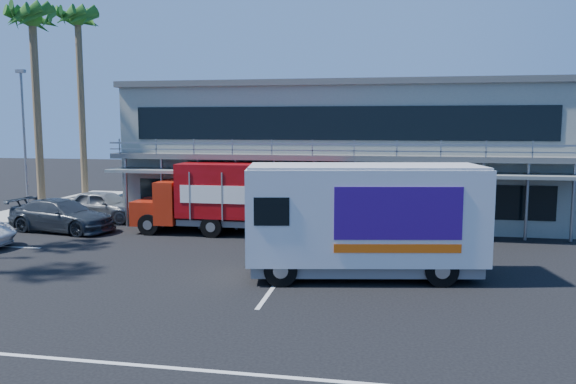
# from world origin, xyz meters

# --- Properties ---
(ground) EXTENTS (120.00, 120.00, 0.00)m
(ground) POSITION_xyz_m (0.00, 0.00, 0.00)
(ground) COLOR black
(ground) RESTS_ON ground
(building) EXTENTS (22.40, 12.00, 7.30)m
(building) POSITION_xyz_m (3.00, 14.94, 3.66)
(building) COLOR gray
(building) RESTS_ON ground
(palm_e) EXTENTS (2.80, 2.80, 12.25)m
(palm_e) POSITION_xyz_m (-14.70, 13.00, 10.57)
(palm_e) COLOR brown
(palm_e) RESTS_ON ground
(palm_f) EXTENTS (2.80, 2.80, 13.25)m
(palm_f) POSITION_xyz_m (-15.10, 18.50, 11.47)
(palm_f) COLOR brown
(palm_f) RESTS_ON ground
(light_pole_far) EXTENTS (0.50, 0.25, 8.09)m
(light_pole_far) POSITION_xyz_m (-14.20, 11.00, 4.50)
(light_pole_far) COLOR gray
(light_pole_far) RESTS_ON ground
(red_truck) EXTENTS (9.93, 2.46, 3.34)m
(red_truck) POSITION_xyz_m (-0.99, 8.50, 1.83)
(red_truck) COLOR #AF220E
(red_truck) RESTS_ON ground
(white_van) EXTENTS (8.14, 3.98, 3.81)m
(white_van) POSITION_xyz_m (4.75, 2.00, 2.02)
(white_van) COLOR silver
(white_van) RESTS_ON ground
(parked_car_d) EXTENTS (5.64, 3.02, 1.55)m
(parked_car_d) POSITION_xyz_m (-9.99, 7.60, 0.78)
(parked_car_d) COLOR #292F37
(parked_car_d) RESTS_ON ground
(parked_car_e) EXTENTS (4.99, 2.52, 1.63)m
(parked_car_e) POSITION_xyz_m (-9.50, 10.80, 0.82)
(parked_car_e) COLOR gray
(parked_car_e) RESTS_ON ground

